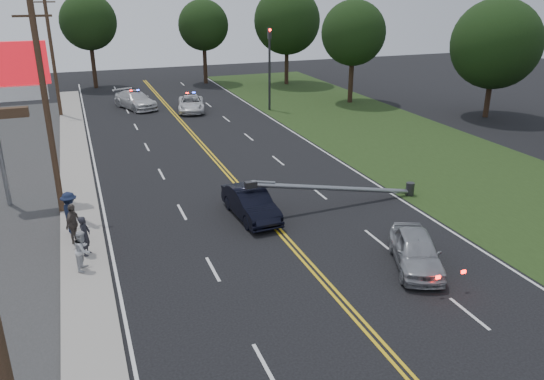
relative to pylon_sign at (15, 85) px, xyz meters
name	(u,v)px	position (x,y,z in m)	size (l,w,h in m)	color
ground	(344,304)	(10.50, -14.00, -6.00)	(120.00, 120.00, 0.00)	black
sidewalk	(81,225)	(2.10, -4.00, -5.94)	(1.80, 70.00, 0.12)	gray
grass_verge	(467,172)	(24.00, -4.00, -5.99)	(12.00, 80.00, 0.01)	#203213
centerline_yellow	(253,202)	(10.50, -4.00, -5.99)	(0.36, 80.00, 0.00)	gold
pylon_sign	(15,85)	(0.00, 0.00, 0.00)	(3.20, 0.35, 8.00)	gray
traffic_signal	(270,62)	(18.80, 16.00, -1.79)	(0.28, 0.41, 7.05)	#2D2D30
fallen_streetlight	(345,188)	(14.69, -6.00, -5.08)	(9.36, 0.44, 1.91)	#2D2D30
utility_pole_mid	(47,111)	(1.30, -2.00, -0.91)	(1.60, 0.28, 10.00)	#382619
utility_pole_far	(52,55)	(1.30, 20.00, -0.91)	(1.60, 0.28, 10.00)	#382619
tree_6	(88,22)	(4.91, 32.97, 0.87)	(5.81, 5.81, 9.79)	black
tree_7	(203,25)	(16.83, 31.64, 0.33)	(5.49, 5.49, 9.09)	black
tree_8	(287,21)	(25.25, 27.94, 0.82)	(7.19, 7.19, 10.42)	black
tree_9	(353,33)	(27.15, 16.49, 0.36)	(5.88, 5.88, 9.31)	black
tree_13	(496,44)	(35.03, 7.07, -0.01)	(7.19, 7.19, 9.59)	black
crashed_sedan	(251,203)	(9.80, -5.75, -5.28)	(1.52, 4.37, 1.44)	black
waiting_sedan	(416,251)	(14.36, -12.60, -5.29)	(1.67, 4.14, 1.41)	#9A9CA1
emergency_a	(191,104)	(12.13, 17.94, -5.33)	(2.20, 4.77, 1.33)	silver
emergency_b	(135,100)	(7.67, 20.85, -5.23)	(2.15, 5.30, 1.54)	silver
bystander_a	(85,236)	(2.25, -7.20, -5.03)	(0.61, 0.40, 1.69)	#232229
bystander_b	(83,250)	(2.12, -8.42, -5.06)	(0.79, 0.62, 1.63)	silver
bystander_c	(70,213)	(1.74, -4.81, -4.92)	(1.24, 0.71, 1.91)	#17203B
bystander_d	(73,224)	(1.82, -5.91, -4.99)	(1.04, 0.43, 1.77)	#534942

